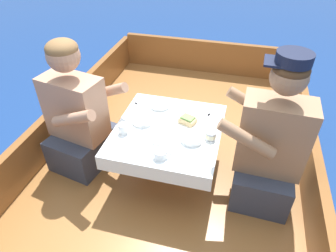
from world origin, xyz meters
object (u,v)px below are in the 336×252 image
coffee_cup_starboard (161,154)px  tin_can (211,136)px  person_port (78,119)px  person_starboard (269,147)px  sandwich (188,120)px  coffee_cup_port (123,128)px

coffee_cup_starboard → tin_can: (0.26, 0.24, 0.00)m
person_port → person_starboard: person_starboard is taller
sandwich → coffee_cup_starboard: size_ratio=1.15×
sandwich → tin_can: size_ratio=1.84×
person_starboard → sandwich: size_ratio=8.34×
person_port → tin_can: 0.94m
coffee_cup_port → tin_can: (0.56, 0.08, -0.01)m
coffee_cup_starboard → sandwich: bearing=76.6°
person_port → person_starboard: (1.30, 0.00, 0.02)m
person_port → sandwich: size_ratio=7.85×
coffee_cup_starboard → person_starboard: bearing=22.1°
coffee_cup_port → tin_can: size_ratio=1.34×
person_starboard → coffee_cup_port: size_ratio=11.46×
person_starboard → coffee_cup_starboard: 0.67m
coffee_cup_port → coffee_cup_starboard: 0.34m
person_port → tin_can: (0.94, -0.01, 0.05)m
coffee_cup_port → tin_can: bearing=8.0°
tin_can → sandwich: bearing=145.3°
person_starboard → coffee_cup_port: 0.92m
sandwich → person_starboard: bearing=-11.7°
sandwich → tin_can: bearing=-34.7°
sandwich → tin_can: (0.17, -0.12, -0.00)m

